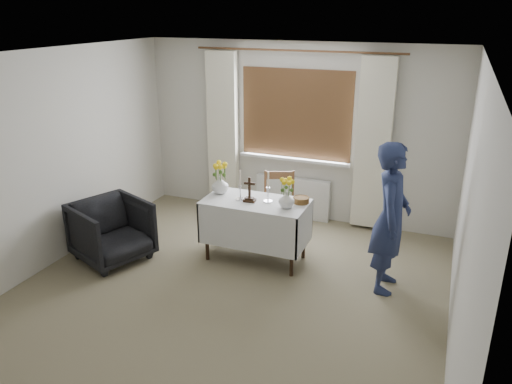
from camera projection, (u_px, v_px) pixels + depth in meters
The scene contains 12 objects.
ground at pixel (222, 299), 5.30m from camera, with size 5.00×5.00×0.00m, color #7E7557.
altar_table at pixel (256, 230), 6.03m from camera, with size 1.24×0.64×0.76m, color white.
wooden_chair at pixel (279, 209), 6.47m from camera, with size 0.42×0.42×0.92m, color brown, non-canonical shape.
armchair at pixel (112, 231), 6.03m from camera, with size 0.80×0.82×0.75m, color black.
person at pixel (391, 218), 5.26m from camera, with size 0.60×0.40×1.65m, color navy.
radiator at pixel (293, 197), 7.31m from camera, with size 1.10×0.10×0.60m, color silver.
wooden_cross at pixel (250, 189), 5.83m from camera, with size 0.14×0.10×0.30m, color black, non-canonical shape.
candlestick_left at pixel (240, 185), 5.89m from camera, with size 0.10×0.10×0.36m, color silver, non-canonical shape.
candlestick_right at pixel (268, 187), 5.81m from camera, with size 0.11×0.11×0.37m, color silver, non-canonical shape.
flower_vase_left at pixel (220, 185), 6.12m from camera, with size 0.21×0.21×0.22m, color silver.
flower_vase_right at pixel (287, 200), 5.68m from camera, with size 0.18×0.18×0.19m, color silver.
wicker_basket at pixel (301, 200), 5.83m from camera, with size 0.19×0.19×0.07m, color brown.
Camera 1 is at (2.03, -4.12, 2.91)m, focal length 35.00 mm.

